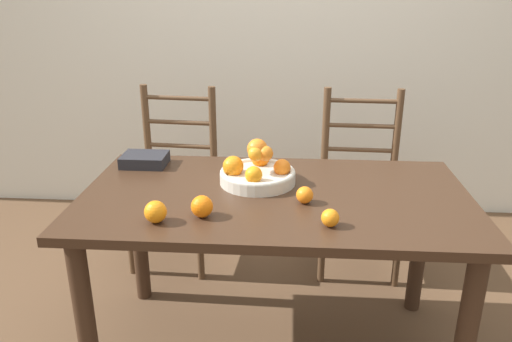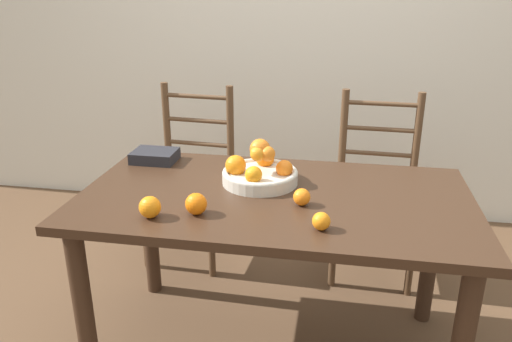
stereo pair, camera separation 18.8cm
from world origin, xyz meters
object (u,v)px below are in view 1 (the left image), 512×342
object	(u,v)px
orange_loose_0	(202,206)
orange_loose_3	(305,195)
orange_loose_2	(156,212)
fruit_bowl	(257,171)
chair_left	(174,179)
orange_loose_1	(330,218)
book_stack	(145,160)
chair_right	(360,183)

from	to	relation	value
orange_loose_0	orange_loose_3	xyz separation A→B (m)	(0.35, 0.14, -0.01)
orange_loose_2	orange_loose_0	bearing A→B (deg)	19.74
fruit_bowl	chair_left	size ratio (longest dim) A/B	0.32
orange_loose_1	orange_loose_2	world-z (taller)	orange_loose_2
chair_left	book_stack	world-z (taller)	chair_left
chair_right	orange_loose_2	bearing A→B (deg)	-126.71
orange_loose_1	orange_loose_3	bearing A→B (deg)	113.90
fruit_bowl	orange_loose_3	world-z (taller)	fruit_bowl
orange_loose_1	chair_left	world-z (taller)	chair_left
chair_right	fruit_bowl	bearing A→B (deg)	-126.13
orange_loose_1	chair_right	bearing A→B (deg)	76.57
fruit_bowl	orange_loose_0	bearing A→B (deg)	-117.26
orange_loose_2	book_stack	xyz separation A→B (m)	(-0.19, 0.55, -0.01)
chair_right	book_stack	distance (m)	1.15
fruit_bowl	chair_left	xyz separation A→B (m)	(-0.50, 0.64, -0.30)
fruit_bowl	orange_loose_2	distance (m)	0.49
orange_loose_2	chair_left	size ratio (longest dim) A/B	0.08
book_stack	chair_right	bearing A→B (deg)	24.83
orange_loose_3	chair_right	xyz separation A→B (m)	(0.32, 0.82, -0.28)
orange_loose_3	chair_right	size ratio (longest dim) A/B	0.07
orange_loose_3	chair_right	bearing A→B (deg)	68.80
fruit_bowl	book_stack	xyz separation A→B (m)	(-0.51, 0.17, -0.02)
orange_loose_0	book_stack	xyz separation A→B (m)	(-0.34, 0.49, -0.01)
orange_loose_1	book_stack	distance (m)	0.94
chair_right	chair_left	bearing A→B (deg)	-177.80
orange_loose_1	orange_loose_2	distance (m)	0.58
orange_loose_0	book_stack	world-z (taller)	orange_loose_0
orange_loose_0	orange_loose_2	bearing A→B (deg)	-160.26
chair_left	chair_right	size ratio (longest dim) A/B	1.00
orange_loose_3	book_stack	size ratio (longest dim) A/B	0.33
chair_right	book_stack	xyz separation A→B (m)	(-1.01, -0.47, 0.27)
orange_loose_1	chair_left	distance (m)	1.29
orange_loose_0	orange_loose_1	xyz separation A→B (m)	(0.43, -0.04, -0.01)
fruit_bowl	orange_loose_3	bearing A→B (deg)	-44.59
orange_loose_3	chair_left	world-z (taller)	chair_left
orange_loose_1	chair_left	size ratio (longest dim) A/B	0.06
fruit_bowl	book_stack	size ratio (longest dim) A/B	1.57
fruit_bowl	orange_loose_1	world-z (taller)	fruit_bowl
chair_left	chair_right	xyz separation A→B (m)	(1.00, 0.00, 0.00)
fruit_bowl	chair_right	xyz separation A→B (m)	(0.51, 0.64, -0.30)
fruit_bowl	chair_right	distance (m)	0.87
chair_right	orange_loose_3	bearing A→B (deg)	-109.01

